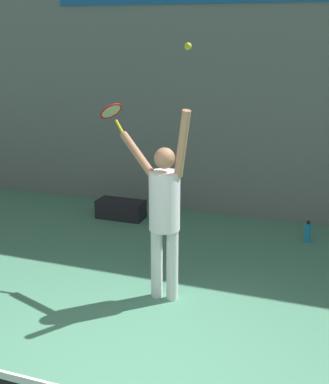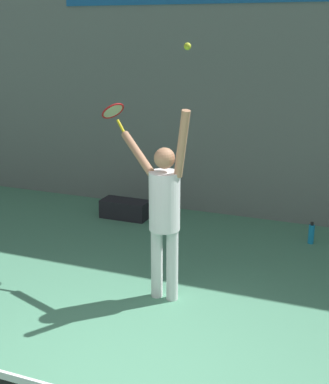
{
  "view_description": "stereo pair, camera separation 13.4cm",
  "coord_description": "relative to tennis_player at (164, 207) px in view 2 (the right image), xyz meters",
  "views": [
    {
      "loc": [
        1.7,
        -3.23,
        2.89
      ],
      "look_at": [
        -0.17,
        1.85,
        1.24
      ],
      "focal_mm": 50.0,
      "sensor_mm": 36.0,
      "label": 1
    },
    {
      "loc": [
        1.83,
        -3.19,
        2.89
      ],
      "look_at": [
        -0.17,
        1.85,
        1.24
      ],
      "focal_mm": 50.0,
      "sensor_mm": 36.0,
      "label": 2
    }
  ],
  "objects": [
    {
      "name": "back_wall",
      "position": [
        0.18,
        3.05,
        1.43
      ],
      "size": [
        18.0,
        0.1,
        5.0
      ],
      "color": "slate",
      "rests_on": "ground_plane"
    },
    {
      "name": "tennis_player",
      "position": [
        0.0,
        0.0,
        0.0
      ],
      "size": [
        1.02,
        0.62,
        2.14
      ],
      "color": "white",
      "rests_on": "ground_plane"
    },
    {
      "name": "tennis_racket",
      "position": [
        -0.83,
        0.5,
        0.9
      ],
      "size": [
        0.38,
        0.35,
        0.36
      ],
      "color": "yellow"
    },
    {
      "name": "tennis_ball",
      "position": [
        0.29,
        -0.13,
        1.67
      ],
      "size": [
        0.07,
        0.07,
        0.07
      ],
      "color": "#CCDB2D"
    },
    {
      "name": "water_bottle",
      "position": [
        1.34,
        2.24,
        -0.93
      ],
      "size": [
        0.08,
        0.08,
        0.32
      ],
      "color": "#198CCC",
      "rests_on": "ground_plane"
    },
    {
      "name": "equipment_bag",
      "position": [
        -1.57,
        2.25,
        -0.93
      ],
      "size": [
        0.76,
        0.35,
        0.29
      ],
      "color": "black",
      "rests_on": "ground_plane"
    }
  ]
}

